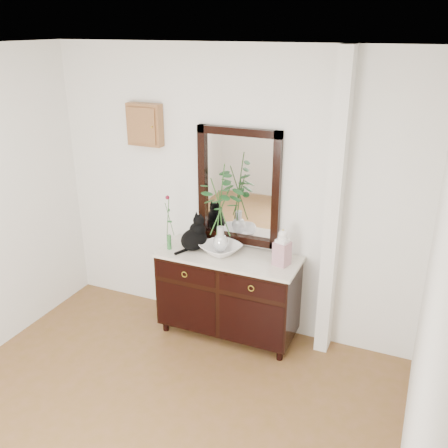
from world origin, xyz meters
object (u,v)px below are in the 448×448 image
at_px(cat, 194,233).
at_px(lotus_bowl, 221,249).
at_px(ginger_jar, 282,247).
at_px(sideboard, 228,291).

relative_size(cat, lotus_bowl, 0.94).
height_order(lotus_bowl, ginger_jar, ginger_jar).
height_order(sideboard, ginger_jar, ginger_jar).
height_order(sideboard, lotus_bowl, lotus_bowl).
relative_size(sideboard, cat, 3.95).
distance_m(sideboard, cat, 0.65).
xyz_separation_m(sideboard, cat, (-0.35, 0.00, 0.54)).
bearing_deg(ginger_jar, lotus_bowl, 179.73).
bearing_deg(cat, sideboard, 22.96).
distance_m(cat, ginger_jar, 0.86).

